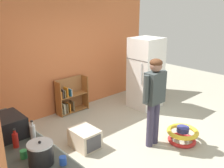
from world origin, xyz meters
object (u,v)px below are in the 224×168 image
object	(u,v)px
refrigerator	(146,73)
clear_bottle	(33,131)
blue_cup	(63,161)
ketchup_bottle	(16,140)
standing_person	(154,94)
pet_carrier	(85,138)
crock_pot	(41,153)
baby_walker	(182,134)
green_cup	(24,154)
bookshelf	(69,98)
microwave	(8,126)

from	to	relation	value
refrigerator	clear_bottle	bearing A→B (deg)	-163.38
clear_bottle	blue_cup	distance (m)	0.76
refrigerator	ketchup_bottle	distance (m)	3.98
standing_person	pet_carrier	bearing A→B (deg)	141.13
crock_pot	baby_walker	bearing A→B (deg)	-0.61
crock_pot	green_cup	distance (m)	0.26
pet_carrier	refrigerator	bearing A→B (deg)	12.57
refrigerator	clear_bottle	xyz separation A→B (m)	(-3.55, -1.06, 0.11)
standing_person	blue_cup	world-z (taller)	standing_person
crock_pot	refrigerator	bearing A→B (deg)	23.59
baby_walker	ketchup_bottle	distance (m)	3.13
ketchup_bottle	clear_bottle	xyz separation A→B (m)	(0.26, 0.07, 0.00)
refrigerator	clear_bottle	world-z (taller)	refrigerator
refrigerator	standing_person	xyz separation A→B (m)	(-1.34, -1.32, 0.13)
bookshelf	microwave	world-z (taller)	microwave
baby_walker	microwave	world-z (taller)	microwave
refrigerator	microwave	world-z (taller)	refrigerator
pet_carrier	green_cup	size ratio (longest dim) A/B	5.81
microwave	refrigerator	bearing A→B (deg)	11.76
microwave	pet_carrier	bearing A→B (deg)	10.43
baby_walker	green_cup	world-z (taller)	green_cup
bookshelf	blue_cup	bearing A→B (deg)	-124.46
refrigerator	standing_person	size ratio (longest dim) A/B	1.06
pet_carrier	clear_bottle	world-z (taller)	clear_bottle
refrigerator	microwave	distance (m)	3.84
crock_pot	ketchup_bottle	distance (m)	0.51
blue_cup	crock_pot	bearing A→B (deg)	130.94
microwave	ketchup_bottle	size ratio (longest dim) A/B	1.95
clear_bottle	microwave	bearing A→B (deg)	125.68
microwave	ketchup_bottle	xyz separation A→B (m)	(-0.06, -0.35, -0.04)
pet_carrier	ketchup_bottle	bearing A→B (deg)	-157.52
standing_person	green_cup	bearing A→B (deg)	-177.93
refrigerator	blue_cup	xyz separation A→B (m)	(-3.58, -1.82, 0.06)
bookshelf	standing_person	bearing A→B (deg)	-82.92
baby_walker	blue_cup	bearing A→B (deg)	-176.78
refrigerator	bookshelf	distance (m)	1.99
refrigerator	microwave	size ratio (longest dim) A/B	3.71
standing_person	baby_walker	bearing A→B (deg)	-34.69
baby_walker	green_cup	size ratio (longest dim) A/B	6.36
microwave	clear_bottle	xyz separation A→B (m)	(0.20, -0.28, -0.04)
microwave	crock_pot	size ratio (longest dim) A/B	1.70
baby_walker	clear_bottle	xyz separation A→B (m)	(-2.71, 0.60, 0.84)
crock_pot	ketchup_bottle	world-z (taller)	crock_pot
bookshelf	pet_carrier	bearing A→B (deg)	-114.49
microwave	baby_walker	bearing A→B (deg)	-16.86
bookshelf	blue_cup	world-z (taller)	blue_cup
blue_cup	baby_walker	bearing A→B (deg)	3.22
ketchup_bottle	crock_pot	bearing A→B (deg)	-81.98
standing_person	ketchup_bottle	distance (m)	2.47
pet_carrier	ketchup_bottle	world-z (taller)	ketchup_bottle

